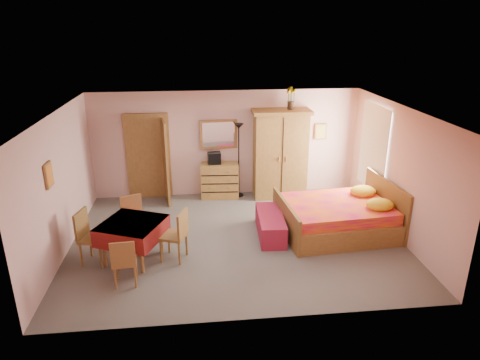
{
  "coord_description": "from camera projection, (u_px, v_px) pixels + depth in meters",
  "views": [
    {
      "loc": [
        -0.76,
        -7.63,
        4.09
      ],
      "look_at": [
        0.1,
        0.3,
        1.15
      ],
      "focal_mm": 32.0,
      "sensor_mm": 36.0,
      "label": 1
    }
  ],
  "objects": [
    {
      "name": "wall_mirror",
      "position": [
        219.0,
        134.0,
        10.36
      ],
      "size": [
        0.92,
        0.12,
        0.72
      ],
      "primitive_type": "cube",
      "rotation": [
        0.0,
        0.0,
        0.08
      ],
      "color": "white",
      "rests_on": "wall_back"
    },
    {
      "name": "stereo",
      "position": [
        214.0,
        158.0,
        10.35
      ],
      "size": [
        0.32,
        0.25,
        0.29
      ],
      "primitive_type": "cube",
      "rotation": [
        0.0,
        0.0,
        0.08
      ],
      "color": "black",
      "rests_on": "chest_of_drawers"
    },
    {
      "name": "dining_table",
      "position": [
        133.0,
        241.0,
        7.75
      ],
      "size": [
        1.33,
        1.33,
        0.75
      ],
      "primitive_type": "cube",
      "rotation": [
        0.0,
        0.0,
        -0.4
      ],
      "color": "maroon",
      "rests_on": "floor"
    },
    {
      "name": "picture_left",
      "position": [
        49.0,
        175.0,
        7.14
      ],
      "size": [
        0.04,
        0.32,
        0.42
      ],
      "primitive_type": "cube",
      "color": "orange",
      "rests_on": "wall_left"
    },
    {
      "name": "wall_right",
      "position": [
        399.0,
        172.0,
        8.49
      ],
      "size": [
        0.1,
        5.0,
        2.6
      ],
      "primitive_type": "cube",
      "color": "#D3A199",
      "rests_on": "floor"
    },
    {
      "name": "wall_front",
      "position": [
        255.0,
        240.0,
        5.83
      ],
      "size": [
        6.5,
        0.1,
        2.6
      ],
      "primitive_type": "cube",
      "color": "#D3A199",
      "rests_on": "floor"
    },
    {
      "name": "bed",
      "position": [
        337.0,
        208.0,
        8.74
      ],
      "size": [
        2.41,
        1.96,
        1.05
      ],
      "primitive_type": "cube",
      "rotation": [
        0.0,
        0.0,
        0.08
      ],
      "color": "#D6144F",
      "rests_on": "floor"
    },
    {
      "name": "chair_east",
      "position": [
        173.0,
        235.0,
        7.73
      ],
      "size": [
        0.56,
        0.56,
        0.96
      ],
      "primitive_type": "cube",
      "rotation": [
        0.0,
        0.0,
        1.21
      ],
      "color": "olive",
      "rests_on": "floor"
    },
    {
      "name": "floor_lamp",
      "position": [
        239.0,
        161.0,
        10.45
      ],
      "size": [
        0.26,
        0.26,
        1.84
      ],
      "primitive_type": "cube",
      "rotation": [
        0.0,
        0.0,
        0.12
      ],
      "color": "black",
      "rests_on": "floor"
    },
    {
      "name": "chair_west",
      "position": [
        94.0,
        237.0,
        7.61
      ],
      "size": [
        0.55,
        0.55,
        1.0
      ],
      "primitive_type": "cube",
      "rotation": [
        0.0,
        0.0,
        -1.81
      ],
      "color": "olive",
      "rests_on": "floor"
    },
    {
      "name": "ceiling",
      "position": [
        236.0,
        111.0,
        7.71
      ],
      "size": [
        6.5,
        6.5,
        0.0
      ],
      "primitive_type": "plane",
      "rotation": [
        3.14,
        0.0,
        0.0
      ],
      "color": "brown",
      "rests_on": "wall_back"
    },
    {
      "name": "picture_back",
      "position": [
        320.0,
        132.0,
        10.62
      ],
      "size": [
        0.3,
        0.04,
        0.4
      ],
      "primitive_type": "cube",
      "color": "#D8BF59",
      "rests_on": "wall_back"
    },
    {
      "name": "window",
      "position": [
        374.0,
        148.0,
        9.56
      ],
      "size": [
        0.08,
        1.4,
        1.95
      ],
      "primitive_type": "cube",
      "color": "white",
      "rests_on": "wall_right"
    },
    {
      "name": "doorway",
      "position": [
        149.0,
        157.0,
        10.37
      ],
      "size": [
        1.06,
        0.12,
        2.15
      ],
      "primitive_type": "cube",
      "color": "#9E6B35",
      "rests_on": "floor"
    },
    {
      "name": "bench",
      "position": [
        270.0,
        225.0,
        8.7
      ],
      "size": [
        0.57,
        1.37,
        0.45
      ],
      "primitive_type": "cube",
      "rotation": [
        0.0,
        0.0,
        -0.05
      ],
      "color": "maroon",
      "rests_on": "floor"
    },
    {
      "name": "sunflower_vase",
      "position": [
        291.0,
        98.0,
        9.97
      ],
      "size": [
        0.21,
        0.21,
        0.53
      ],
      "primitive_type": "cube",
      "rotation": [
        0.0,
        0.0,
        -0.02
      ],
      "color": "gold",
      "rests_on": "wardrobe"
    },
    {
      "name": "chair_north",
      "position": [
        135.0,
        220.0,
        8.35
      ],
      "size": [
        0.55,
        0.55,
        0.92
      ],
      "primitive_type": "cube",
      "rotation": [
        0.0,
        0.0,
        3.54
      ],
      "color": "#AE793B",
      "rests_on": "floor"
    },
    {
      "name": "wall_back",
      "position": [
        226.0,
        144.0,
        10.5
      ],
      "size": [
        6.5,
        0.1,
        2.6
      ],
      "primitive_type": "cube",
      "color": "#D3A199",
      "rests_on": "floor"
    },
    {
      "name": "wardrobe",
      "position": [
        280.0,
        154.0,
        10.4
      ],
      "size": [
        1.4,
        0.73,
        2.17
      ],
      "primitive_type": "cube",
      "rotation": [
        0.0,
        0.0,
        -0.01
      ],
      "color": "#A17636",
      "rests_on": "floor"
    },
    {
      "name": "wall_left",
      "position": [
        60.0,
        185.0,
        7.83
      ],
      "size": [
        0.1,
        5.0,
        2.6
      ],
      "primitive_type": "cube",
      "color": "#D3A199",
      "rests_on": "floor"
    },
    {
      "name": "chest_of_drawers",
      "position": [
        220.0,
        180.0,
        10.55
      ],
      "size": [
        0.95,
        0.52,
        0.87
      ],
      "primitive_type": "cube",
      "rotation": [
        0.0,
        0.0,
        -0.07
      ],
      "color": "#B0813B",
      "rests_on": "floor"
    },
    {
      "name": "chair_south",
      "position": [
        125.0,
        261.0,
        7.0
      ],
      "size": [
        0.42,
        0.42,
        0.86
      ],
      "primitive_type": "cube",
      "rotation": [
        0.0,
        0.0,
        0.07
      ],
      "color": "#9C6534",
      "rests_on": "floor"
    },
    {
      "name": "floor",
      "position": [
        237.0,
        239.0,
        8.61
      ],
      "size": [
        6.5,
        6.5,
        0.0
      ],
      "primitive_type": "plane",
      "color": "#625D56",
      "rests_on": "ground"
    }
  ]
}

